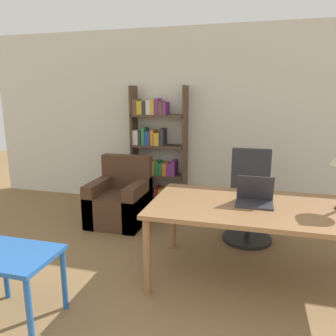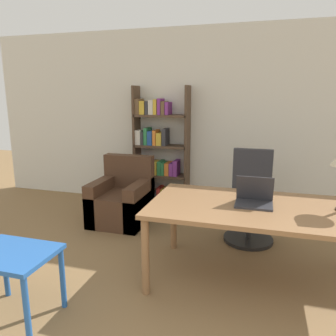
{
  "view_description": "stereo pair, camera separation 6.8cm",
  "coord_description": "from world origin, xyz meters",
  "px_view_note": "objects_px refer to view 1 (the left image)",
  "views": [
    {
      "loc": [
        0.4,
        -0.46,
        1.71
      ],
      "look_at": [
        -0.43,
        2.65,
        1.0
      ],
      "focal_mm": 35.0,
      "sensor_mm": 36.0,
      "label": 1
    },
    {
      "loc": [
        0.47,
        -0.44,
        1.71
      ],
      "look_at": [
        -0.43,
        2.65,
        1.0
      ],
      "focal_mm": 35.0,
      "sensor_mm": 36.0,
      "label": 2
    }
  ],
  "objects_px": {
    "armchair": "(120,201)",
    "side_table_blue": "(13,265)",
    "laptop": "(255,198)",
    "desk": "(256,213)",
    "office_chair": "(249,201)",
    "bookshelf": "(155,154)"
  },
  "relations": [
    {
      "from": "laptop",
      "to": "side_table_blue",
      "type": "distance_m",
      "value": 2.07
    },
    {
      "from": "desk",
      "to": "office_chair",
      "type": "height_order",
      "value": "office_chair"
    },
    {
      "from": "office_chair",
      "to": "side_table_blue",
      "type": "height_order",
      "value": "office_chair"
    },
    {
      "from": "armchair",
      "to": "bookshelf",
      "type": "height_order",
      "value": "bookshelf"
    },
    {
      "from": "desk",
      "to": "laptop",
      "type": "bearing_deg",
      "value": 116.96
    },
    {
      "from": "armchair",
      "to": "laptop",
      "type": "bearing_deg",
      "value": -29.97
    },
    {
      "from": "laptop",
      "to": "bookshelf",
      "type": "height_order",
      "value": "bookshelf"
    },
    {
      "from": "desk",
      "to": "side_table_blue",
      "type": "relative_size",
      "value": 2.97
    },
    {
      "from": "desk",
      "to": "office_chair",
      "type": "xyz_separation_m",
      "value": [
        -0.07,
        0.97,
        -0.2
      ]
    },
    {
      "from": "laptop",
      "to": "bookshelf",
      "type": "bearing_deg",
      "value": 129.35
    },
    {
      "from": "bookshelf",
      "to": "office_chair",
      "type": "bearing_deg",
      "value": -32.1
    },
    {
      "from": "desk",
      "to": "armchair",
      "type": "bearing_deg",
      "value": 149.43
    },
    {
      "from": "armchair",
      "to": "side_table_blue",
      "type": "bearing_deg",
      "value": -89.12
    },
    {
      "from": "laptop",
      "to": "armchair",
      "type": "distance_m",
      "value": 2.1
    },
    {
      "from": "desk",
      "to": "laptop",
      "type": "height_order",
      "value": "laptop"
    },
    {
      "from": "laptop",
      "to": "side_table_blue",
      "type": "xyz_separation_m",
      "value": [
        -1.74,
        -1.08,
        -0.34
      ]
    },
    {
      "from": "bookshelf",
      "to": "side_table_blue",
      "type": "bearing_deg",
      "value": -94.25
    },
    {
      "from": "laptop",
      "to": "bookshelf",
      "type": "distance_m",
      "value": 2.39
    },
    {
      "from": "side_table_blue",
      "to": "bookshelf",
      "type": "xyz_separation_m",
      "value": [
        0.22,
        2.93,
        0.35
      ]
    },
    {
      "from": "laptop",
      "to": "side_table_blue",
      "type": "bearing_deg",
      "value": -148.19
    },
    {
      "from": "desk",
      "to": "bookshelf",
      "type": "bearing_deg",
      "value": 129.14
    },
    {
      "from": "office_chair",
      "to": "side_table_blue",
      "type": "xyz_separation_m",
      "value": [
        -1.68,
        -2.01,
        -0.01
      ]
    }
  ]
}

